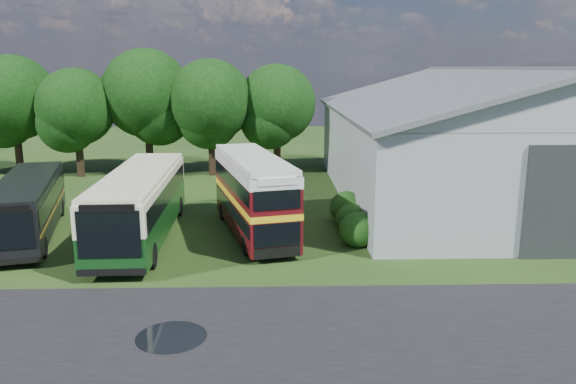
{
  "coord_description": "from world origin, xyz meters",
  "views": [
    {
      "loc": [
        1.69,
        -19.04,
        8.18
      ],
      "look_at": [
        2.41,
        8.0,
        2.14
      ],
      "focal_mm": 35.0,
      "sensor_mm": 36.0,
      "label": 1
    }
  ],
  "objects_px": {
    "bus_green_single": "(140,203)",
    "bus_maroon_double": "(253,195)",
    "bus_dark_single": "(28,206)",
    "storage_shed": "(484,132)"
  },
  "relations": [
    {
      "from": "bus_green_single",
      "to": "bus_maroon_double",
      "type": "relative_size",
      "value": 1.27
    },
    {
      "from": "bus_maroon_double",
      "to": "bus_dark_single",
      "type": "bearing_deg",
      "value": 165.83
    },
    {
      "from": "storage_shed",
      "to": "bus_dark_single",
      "type": "distance_m",
      "value": 26.73
    },
    {
      "from": "storage_shed",
      "to": "bus_maroon_double",
      "type": "xyz_separation_m",
      "value": [
        -14.3,
        -7.99,
        -2.19
      ]
    },
    {
      "from": "bus_green_single",
      "to": "bus_dark_single",
      "type": "height_order",
      "value": "bus_green_single"
    },
    {
      "from": "bus_dark_single",
      "to": "storage_shed",
      "type": "bearing_deg",
      "value": 3.17
    },
    {
      "from": "storage_shed",
      "to": "bus_green_single",
      "type": "distance_m",
      "value": 21.65
    },
    {
      "from": "storage_shed",
      "to": "bus_maroon_double",
      "type": "relative_size",
      "value": 2.61
    },
    {
      "from": "bus_green_single",
      "to": "storage_shed",
      "type": "bearing_deg",
      "value": 21.68
    },
    {
      "from": "storage_shed",
      "to": "bus_green_single",
      "type": "relative_size",
      "value": 2.06
    }
  ]
}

